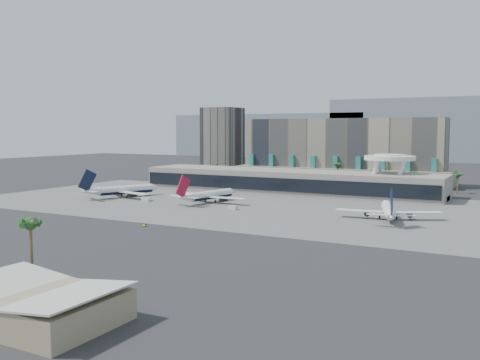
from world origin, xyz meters
The scene contains 16 objects.
ground centered at (0.00, 0.00, 0.00)m, with size 900.00×900.00×0.00m, color #232326.
apron_pad centered at (0.00, 55.00, 0.03)m, with size 260.00×130.00×0.06m, color #5B5B59.
mountain_ridge centered at (27.88, 470.00, 29.89)m, with size 680.00×60.00×70.00m.
hotel centered at (10.00, 174.41, 16.81)m, with size 140.00×30.00×42.00m.
office_tower centered at (-95.00, 200.00, 22.94)m, with size 30.00×30.00×52.00m.
terminal centered at (0.00, 109.84, 6.52)m, with size 170.00×32.50×14.50m.
saucer_structure centered at (55.00, 116.00, 18.45)m, with size 26.00×26.00×21.89m.
palm_row centered at (7.00, 145.00, 10.50)m, with size 157.80×2.80×13.10m.
hangar_right centered at (42.00, -100.00, 2.95)m, with size 30.55×20.60×6.89m.
airliner_left centered at (-64.12, 45.98, 3.88)m, with size 40.38×41.57×15.39m.
airliner_centre centered at (-14.62, 50.20, 3.62)m, with size 39.67×41.20×14.34m.
airliner_right centered at (71.90, 41.65, 3.61)m, with size 38.96×40.37×14.30m.
service_vehicle_a centered at (-43.19, 38.24, 0.99)m, with size 4.06×1.99×1.99m, color silver.
service_vehicle_b centered at (6.83, 35.21, 0.93)m, with size 3.60×2.06×1.85m, color silver.
taxiway_sign centered at (-1.36, -15.17, 0.47)m, with size 2.09×0.65×0.94m.
near_palm_b centered at (25.49, -86.69, 12.78)m, with size 6.00×6.00×15.72m.
Camera 1 is at (118.96, -164.45, 34.22)m, focal length 40.00 mm.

